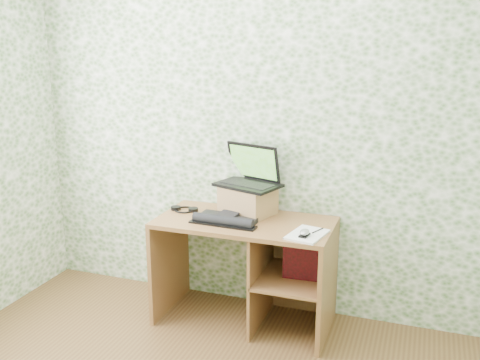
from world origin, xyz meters
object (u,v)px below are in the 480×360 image
at_px(riser, 248,200).
at_px(laptop, 250,176).
at_px(keyboard, 226,219).
at_px(desk, 257,257).
at_px(notepad, 307,235).

relative_size(riser, laptop, 0.68).
xyz_separation_m(laptop, keyboard, (-0.08, -0.27, -0.24)).
distance_m(desk, riser, 0.40).
relative_size(riser, notepad, 1.17).
distance_m(desk, keyboard, 0.36).
bearing_deg(notepad, riser, 160.92).
bearing_deg(keyboard, laptop, 76.53).
height_order(riser, laptop, laptop).
bearing_deg(desk, keyboard, -149.09).
height_order(riser, notepad, riser).
relative_size(desk, laptop, 2.44).
xyz_separation_m(desk, keyboard, (-0.18, -0.11, 0.29)).
distance_m(riser, keyboard, 0.25).
bearing_deg(keyboard, desk, 33.70).
bearing_deg(desk, riser, 132.18).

